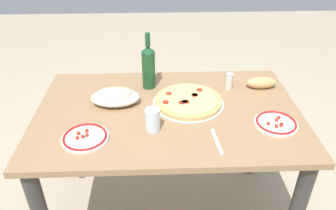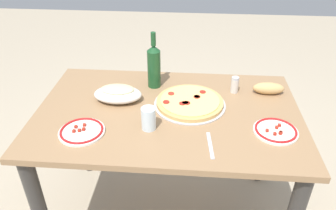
# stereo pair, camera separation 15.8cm
# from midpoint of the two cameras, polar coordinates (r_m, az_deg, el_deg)

# --- Properties ---
(dining_table) EXTENTS (1.27, 0.81, 0.74)m
(dining_table) POSITION_cam_midpoint_polar(r_m,az_deg,el_deg) (1.67, 2.71, -4.73)
(dining_table) COLOR #93704C
(dining_table) RESTS_ON ground
(pepperoni_pizza) EXTENTS (0.35, 0.35, 0.03)m
(pepperoni_pizza) POSITION_cam_midpoint_polar(r_m,az_deg,el_deg) (1.63, 6.54, 0.37)
(pepperoni_pizza) COLOR #B7B7BC
(pepperoni_pizza) RESTS_ON dining_table
(baked_pasta_dish) EXTENTS (0.24, 0.15, 0.08)m
(baked_pasta_dish) POSITION_cam_midpoint_polar(r_m,az_deg,el_deg) (1.65, -5.98, 1.93)
(baked_pasta_dish) COLOR white
(baked_pasta_dish) RESTS_ON dining_table
(wine_bottle) EXTENTS (0.07, 0.07, 0.30)m
(wine_bottle) POSITION_cam_midpoint_polar(r_m,az_deg,el_deg) (1.74, 0.16, 6.79)
(wine_bottle) COLOR #194723
(wine_bottle) RESTS_ON dining_table
(water_glass) EXTENTS (0.07, 0.07, 0.10)m
(water_glass) POSITION_cam_midpoint_polar(r_m,az_deg,el_deg) (1.44, -0.25, -2.46)
(water_glass) COLOR silver
(water_glass) RESTS_ON dining_table
(side_plate_near) EXTENTS (0.20, 0.20, 0.02)m
(side_plate_near) POSITION_cam_midpoint_polar(r_m,az_deg,el_deg) (1.47, -11.72, -4.54)
(side_plate_near) COLOR white
(side_plate_near) RESTS_ON dining_table
(side_plate_far) EXTENTS (0.19, 0.19, 0.02)m
(side_plate_far) POSITION_cam_midpoint_polar(r_m,az_deg,el_deg) (1.54, 20.91, -4.25)
(side_plate_far) COLOR white
(side_plate_far) RESTS_ON dining_table
(bread_loaf) EXTENTS (0.16, 0.07, 0.06)m
(bread_loaf) POSITION_cam_midpoint_polar(r_m,az_deg,el_deg) (1.81, 19.35, 2.66)
(bread_loaf) COLOR tan
(bread_loaf) RESTS_ON dining_table
(spice_shaker) EXTENTS (0.04, 0.04, 0.09)m
(spice_shaker) POSITION_cam_midpoint_polar(r_m,az_deg,el_deg) (1.77, 13.95, 3.34)
(spice_shaker) COLOR silver
(spice_shaker) RESTS_ON dining_table
(fork_left) EXTENTS (0.03, 0.17, 0.00)m
(fork_left) POSITION_cam_midpoint_polar(r_m,az_deg,el_deg) (1.40, 10.54, -6.96)
(fork_left) COLOR #B7B7BC
(fork_left) RESTS_ON dining_table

